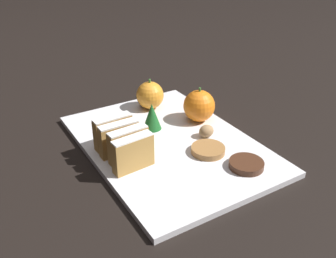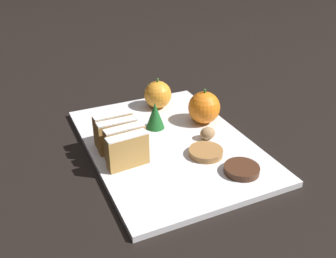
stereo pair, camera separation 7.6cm
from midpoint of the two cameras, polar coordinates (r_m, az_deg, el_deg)
name	(u,v)px [view 1 (the left image)]	position (r m, az deg, el deg)	size (l,w,h in m)	color
ground_plane	(168,147)	(0.78, -2.79, -2.78)	(6.00, 6.00, 0.00)	black
serving_platter	(168,144)	(0.78, -2.80, -2.40)	(0.32, 0.45, 0.01)	white
stollen_slice_front	(133,153)	(0.68, -8.54, -3.77)	(0.08, 0.03, 0.07)	#B28442
stollen_slice_second	(128,145)	(0.71, -9.13, -2.50)	(0.08, 0.03, 0.07)	#B28442
stollen_slice_third	(119,139)	(0.73, -10.43, -1.53)	(0.08, 0.02, 0.07)	#B28442
stollen_slice_fourth	(113,132)	(0.76, -11.21, -0.50)	(0.08, 0.02, 0.07)	#B28442
orange_near	(199,106)	(0.84, 2.20, 3.48)	(0.07, 0.07, 0.08)	orange
orange_far	(150,95)	(0.90, -5.17, 5.09)	(0.07, 0.07, 0.07)	orange
walnut	(206,131)	(0.78, 3.12, -0.40)	(0.03, 0.03, 0.03)	#9E7A51
chocolate_cookie	(246,164)	(0.70, 8.83, -5.45)	(0.06, 0.06, 0.01)	#472819
gingerbread_cookie	(208,150)	(0.74, 3.20, -3.27)	(0.07, 0.07, 0.01)	#A3703D
evergreen_sprig	(150,117)	(0.81, -5.40, 1.80)	(0.04, 0.04, 0.06)	#195623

